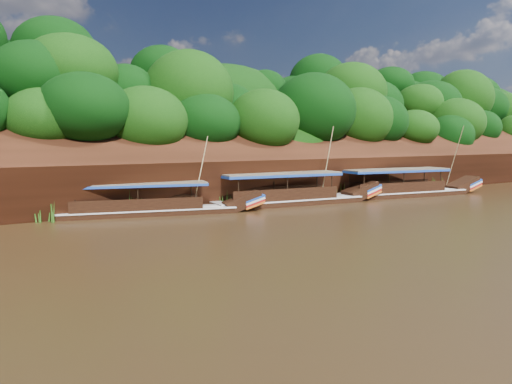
% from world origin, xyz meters
% --- Properties ---
extents(ground, '(160.00, 160.00, 0.00)m').
position_xyz_m(ground, '(0.00, 0.00, 0.00)').
color(ground, black).
rests_on(ground, ground).
extents(riverbank, '(120.00, 30.06, 19.40)m').
position_xyz_m(riverbank, '(-0.01, 22.73, 1.89)').
color(riverbank, black).
rests_on(riverbank, ground).
extents(boat_0, '(16.58, 5.00, 7.20)m').
position_xyz_m(boat_0, '(13.50, 6.62, 0.60)').
color(boat_0, black).
rests_on(boat_0, ground).
extents(boat_1, '(15.84, 4.01, 7.01)m').
position_xyz_m(boat_1, '(0.67, 7.66, 0.61)').
color(boat_1, black).
rests_on(boat_1, ground).
extents(boat_2, '(14.94, 5.73, 6.09)m').
position_xyz_m(boat_2, '(-11.21, 8.66, 0.53)').
color(boat_2, black).
rests_on(boat_2, ground).
extents(reeds, '(51.02, 2.29, 2.22)m').
position_xyz_m(reeds, '(-2.79, 9.35, 0.90)').
color(reeds, '#2D5D17').
rests_on(reeds, ground).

